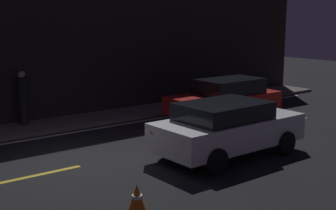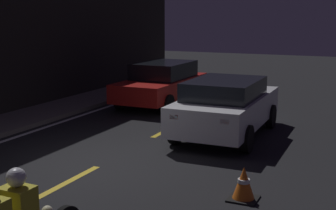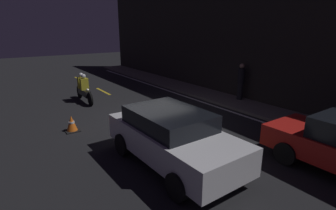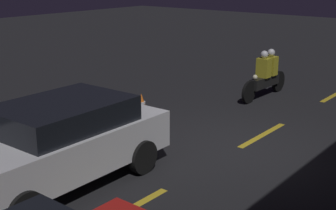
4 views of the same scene
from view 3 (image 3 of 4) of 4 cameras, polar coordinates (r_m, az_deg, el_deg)
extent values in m
plane|color=black|center=(10.67, -3.02, -2.68)|extent=(56.00, 56.00, 0.00)
cube|color=#605B56|center=(13.28, 12.66, 1.07)|extent=(28.00, 1.71, 0.12)
cube|color=black|center=(13.59, 16.45, 14.17)|extent=(28.00, 0.30, 6.20)
cube|color=gold|center=(19.63, -18.77, 5.37)|extent=(2.00, 0.14, 0.01)
cube|color=gold|center=(15.44, -13.93, 2.92)|extent=(2.00, 0.14, 0.01)
cube|color=gold|center=(11.49, -5.66, -1.31)|extent=(2.00, 0.14, 0.01)
cube|color=gold|center=(8.13, 10.37, -9.29)|extent=(2.00, 0.14, 0.01)
cube|color=silver|center=(12.52, 9.21, 0.06)|extent=(25.20, 0.14, 0.01)
cube|color=silver|center=(6.90, 1.17, -7.83)|extent=(4.13, 1.83, 0.70)
cube|color=black|center=(6.84, 0.16, -2.90)|extent=(2.28, 1.62, 0.44)
cube|color=red|center=(8.69, -3.82, -1.38)|extent=(0.06, 0.20, 0.10)
cube|color=red|center=(8.18, -10.64, -2.81)|extent=(0.06, 0.20, 0.10)
cylinder|color=black|center=(6.77, 13.83, -12.14)|extent=(0.63, 0.19, 0.63)
cylinder|color=black|center=(5.72, 1.93, -17.40)|extent=(0.63, 0.19, 0.63)
cylinder|color=black|center=(8.44, 0.64, -5.69)|extent=(0.63, 0.19, 0.63)
cylinder|color=black|center=(7.63, -9.95, -8.47)|extent=(0.63, 0.19, 0.63)
cylinder|color=black|center=(7.69, 24.15, -9.62)|extent=(0.61, 0.18, 0.61)
cylinder|color=black|center=(9.09, 29.78, -6.38)|extent=(0.61, 0.18, 0.61)
cylinder|color=black|center=(12.66, -16.57, 1.22)|extent=(0.63, 0.09, 0.63)
cylinder|color=black|center=(14.29, -18.71, 2.74)|extent=(0.63, 0.11, 0.63)
cube|color=black|center=(13.44, -17.76, 2.65)|extent=(1.34, 0.27, 0.30)
sphere|color=#F2EABF|center=(12.85, -17.13, 3.16)|extent=(0.14, 0.14, 0.14)
cube|color=gold|center=(13.25, -17.80, 4.35)|extent=(0.29, 0.37, 0.55)
sphere|color=silver|center=(13.18, -17.94, 5.98)|extent=(0.22, 0.22, 0.22)
cube|color=gold|center=(13.63, -18.28, 4.63)|extent=(0.29, 0.37, 0.55)
sphere|color=silver|center=(13.56, -18.43, 6.22)|extent=(0.22, 0.22, 0.22)
cube|color=black|center=(9.87, -20.09, -5.25)|extent=(0.48, 0.48, 0.03)
cone|color=orange|center=(9.77, -20.25, -3.70)|extent=(0.37, 0.37, 0.54)
cylinder|color=white|center=(9.76, -20.27, -3.55)|extent=(0.20, 0.20, 0.06)
cylinder|color=black|center=(13.26, 15.40, 2.91)|extent=(0.28, 0.28, 0.81)
cylinder|color=black|center=(13.11, 15.66, 6.14)|extent=(0.34, 0.34, 0.72)
sphere|color=tan|center=(13.04, 15.82, 8.19)|extent=(0.23, 0.23, 0.23)
camera|label=1|loc=(14.31, -55.46, 10.20)|focal=50.00mm
camera|label=2|loc=(16.15, -35.04, 11.94)|focal=50.00mm
camera|label=4|loc=(9.91, 53.56, 10.65)|focal=50.00mm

